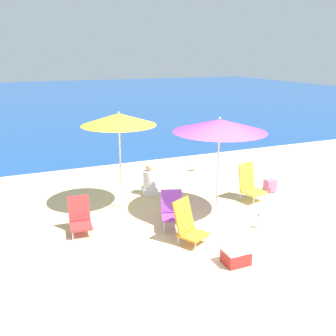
# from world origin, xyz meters

# --- Properties ---
(ground_plane) EXTENTS (60.00, 60.00, 0.00)m
(ground_plane) POSITION_xyz_m (0.00, 0.00, 0.00)
(ground_plane) COLOR #D1BA89
(sea_water) EXTENTS (60.00, 40.00, 0.01)m
(sea_water) POSITION_xyz_m (0.00, 26.10, 0.00)
(sea_water) COLOR #19478C
(sea_water) RESTS_ON ground
(beach_umbrella_yellow) EXTENTS (1.62, 1.62, 2.19)m
(beach_umbrella_yellow) POSITION_xyz_m (-1.06, 2.64, 2.02)
(beach_umbrella_yellow) COLOR white
(beach_umbrella_yellow) RESTS_ON ground
(beach_umbrella_purple) EXTENTS (1.94, 1.94, 2.14)m
(beach_umbrella_purple) POSITION_xyz_m (0.71, 1.45, 1.97)
(beach_umbrella_purple) COLOR white
(beach_umbrella_purple) RESTS_ON ground
(beach_chair_red) EXTENTS (0.46, 0.59, 0.70)m
(beach_chair_red) POSITION_xyz_m (-2.16, 1.78, 0.31)
(beach_chair_red) COLOR silver
(beach_chair_red) RESTS_ON ground
(beach_chair_yellow) EXTENTS (0.60, 0.63, 0.88)m
(beach_chair_yellow) POSITION_xyz_m (1.88, 1.92, 0.42)
(beach_chair_yellow) COLOR silver
(beach_chair_yellow) RESTS_ON ground
(beach_chair_purple) EXTENTS (0.57, 0.63, 0.76)m
(beach_chair_purple) POSITION_xyz_m (-0.43, 1.25, 0.40)
(beach_chair_purple) COLOR silver
(beach_chair_purple) RESTS_ON ground
(beach_chair_orange) EXTENTS (0.66, 0.70, 0.82)m
(beach_chair_orange) POSITION_xyz_m (-0.41, 0.57, 0.37)
(beach_chair_orange) COLOR silver
(beach_chair_orange) RESTS_ON ground
(person_seated_near) EXTENTS (0.40, 0.45, 0.78)m
(person_seated_near) POSITION_xyz_m (-0.19, 3.19, 0.31)
(person_seated_near) COLOR silver
(person_seated_near) RESTS_ON ground
(backpack_pink) EXTENTS (0.26, 0.25, 0.31)m
(backpack_pink) POSITION_xyz_m (2.69, 2.16, 0.15)
(backpack_pink) COLOR pink
(backpack_pink) RESTS_ON ground
(water_bottle) EXTENTS (0.07, 0.07, 0.29)m
(water_bottle) POSITION_xyz_m (1.16, 0.55, 0.12)
(water_bottle) COLOR silver
(water_bottle) RESTS_ON ground
(cooler_box) EXTENTS (0.43, 0.35, 0.29)m
(cooler_box) POSITION_xyz_m (0.01, -0.42, 0.15)
(cooler_box) COLOR #B72828
(cooler_box) RESTS_ON ground
(seagull) EXTENTS (0.27, 0.11, 0.23)m
(seagull) POSITION_xyz_m (1.69, 4.50, 0.14)
(seagull) COLOR gold
(seagull) RESTS_ON ground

